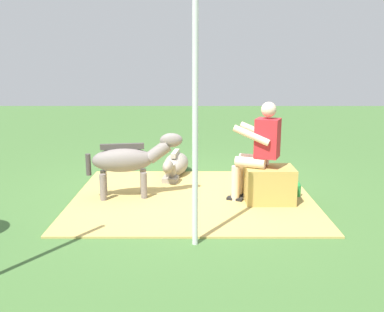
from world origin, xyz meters
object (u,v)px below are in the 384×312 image
object	(u,v)px
soda_bottle	(298,190)
pony_lying	(175,165)
hay_bale	(269,185)
pony_standing	(129,160)
tent_pole_left	(195,125)
person_seated	(259,147)

from	to	relation	value
soda_bottle	pony_lying	bearing A→B (deg)	-33.23
hay_bale	pony_lying	bearing A→B (deg)	-46.25
pony_lying	soda_bottle	size ratio (longest dim) A/B	5.49
pony_standing	tent_pole_left	world-z (taller)	tent_pole_left
person_seated	pony_lying	distance (m)	1.89
person_seated	pony_lying	xyz separation A→B (m)	(1.18, -1.36, -0.58)
hay_bale	pony_standing	size ratio (longest dim) A/B	0.48
soda_bottle	pony_standing	bearing A→B (deg)	0.31
pony_standing	soda_bottle	bearing A→B (deg)	-179.69
person_seated	soda_bottle	bearing A→B (deg)	-163.99
person_seated	pony_standing	world-z (taller)	person_seated
pony_standing	tent_pole_left	bearing A→B (deg)	120.79
pony_lying	pony_standing	bearing A→B (deg)	63.65
pony_lying	tent_pole_left	bearing A→B (deg)	96.71
person_seated	tent_pole_left	bearing A→B (deg)	57.70
person_seated	tent_pole_left	size ratio (longest dim) A/B	0.54
pony_lying	soda_bottle	bearing A→B (deg)	146.77
hay_bale	tent_pole_left	size ratio (longest dim) A/B	0.25
person_seated	pony_standing	xyz separation A→B (m)	(1.77, -0.16, -0.21)
hay_bale	tent_pole_left	world-z (taller)	tent_pole_left
hay_bale	pony_lying	distance (m)	1.94
pony_lying	soda_bottle	world-z (taller)	pony_lying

